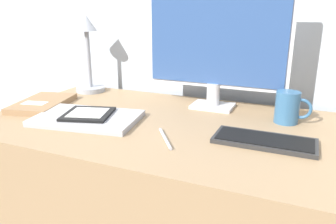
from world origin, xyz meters
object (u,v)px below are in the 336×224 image
object	(u,v)px
monitor	(216,44)
ereader	(88,114)
notebook	(43,103)
laptop	(87,118)
desk_lamp	(88,49)
pen	(165,138)
keyboard	(264,141)
coffee_mug	(288,107)

from	to	relation	value
monitor	ereader	world-z (taller)	monitor
monitor	notebook	size ratio (longest dim) A/B	1.80
monitor	laptop	world-z (taller)	monitor
monitor	notebook	world-z (taller)	monitor
desk_lamp	notebook	world-z (taller)	desk_lamp
monitor	pen	distance (m)	0.43
keyboard	coffee_mug	xyz separation A→B (m)	(0.04, 0.20, 0.04)
keyboard	monitor	bearing A→B (deg)	129.19
notebook	ereader	bearing A→B (deg)	-15.53
ereader	coffee_mug	world-z (taller)	coffee_mug
notebook	coffee_mug	world-z (taller)	coffee_mug
monitor	coffee_mug	world-z (taller)	monitor
desk_lamp	keyboard	bearing A→B (deg)	-20.71
ereader	desk_lamp	distance (m)	0.44
keyboard	laptop	world-z (taller)	laptop
desk_lamp	pen	distance (m)	0.69
monitor	ereader	size ratio (longest dim) A/B	2.78
ereader	monitor	bearing A→B (deg)	43.11
keyboard	pen	bearing A→B (deg)	-161.23
laptop	coffee_mug	world-z (taller)	coffee_mug
ereader	desk_lamp	bearing A→B (deg)	125.01
notebook	pen	xyz separation A→B (m)	(0.56, -0.12, -0.01)
coffee_mug	keyboard	bearing A→B (deg)	-101.94
keyboard	pen	distance (m)	0.27
coffee_mug	notebook	bearing A→B (deg)	-169.09
keyboard	ereader	size ratio (longest dim) A/B	1.47
desk_lamp	notebook	xyz separation A→B (m)	(-0.03, -0.26, -0.18)
desk_lamp	laptop	bearing A→B (deg)	-55.44
desk_lamp	monitor	bearing A→B (deg)	-2.58
desk_lamp	coffee_mug	xyz separation A→B (m)	(0.84, -0.10, -0.13)
laptop	desk_lamp	world-z (taller)	desk_lamp
pen	coffee_mug	bearing A→B (deg)	43.90
keyboard	ereader	xyz separation A→B (m)	(-0.56, -0.04, 0.02)
coffee_mug	desk_lamp	bearing A→B (deg)	173.33
ereader	coffee_mug	distance (m)	0.65
notebook	coffee_mug	distance (m)	0.88
monitor	keyboard	size ratio (longest dim) A/B	1.89
keyboard	pen	xyz separation A→B (m)	(-0.26, -0.09, -0.00)
pen	notebook	bearing A→B (deg)	167.59
ereader	pen	size ratio (longest dim) A/B	1.47
coffee_mug	pen	bearing A→B (deg)	-136.10
monitor	keyboard	bearing A→B (deg)	-50.81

